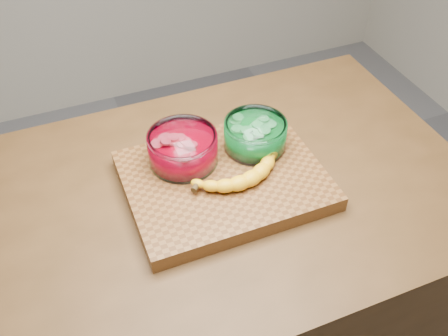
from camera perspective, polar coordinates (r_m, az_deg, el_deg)
name	(u,v)px	position (r m, az deg, el deg)	size (l,w,h in m)	color
counter	(224,291)	(1.53, 0.00, -13.92)	(1.20, 0.80, 0.90)	#482E15
cutting_board	(224,180)	(1.17, 0.00, -1.42)	(0.45, 0.35, 0.04)	brown
bowl_red	(183,149)	(1.17, -4.72, 2.21)	(0.16, 0.16, 0.08)	white
bowl_green	(255,135)	(1.21, 3.58, 3.80)	(0.15, 0.15, 0.07)	white
banana	(238,169)	(1.14, 1.63, -0.09)	(0.26, 0.15, 0.04)	#F1AE15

